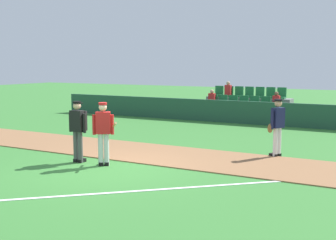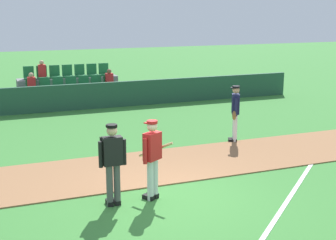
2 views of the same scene
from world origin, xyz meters
name	(u,v)px [view 1 (image 1 of 2)]	position (x,y,z in m)	size (l,w,h in m)	color
ground_plane	(109,168)	(0.00, 0.00, 0.00)	(80.00, 80.00, 0.00)	#387A33
infield_dirt_path	(150,153)	(0.00, 2.16, 0.01)	(28.00, 2.76, 0.03)	#936642
foul_line_chalk	(203,187)	(3.00, -0.50, 0.01)	(12.00, 0.10, 0.01)	white
dugout_fence	(236,112)	(0.00, 10.17, 0.53)	(20.00, 0.16, 1.07)	#234C38
stadium_bleachers	(246,110)	(-0.01, 11.62, 0.50)	(4.45, 2.10, 1.90)	slate
batter_red_jersey	(103,131)	(-0.27, 0.14, 0.97)	(0.74, 0.70, 1.76)	silver
umpire_home_plate	(78,128)	(-1.16, 0.13, 1.00)	(0.59, 0.31, 1.76)	#4C4C4C
runner_navy_jersey	(277,126)	(3.65, 3.54, 0.96)	(0.44, 0.61, 1.76)	white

